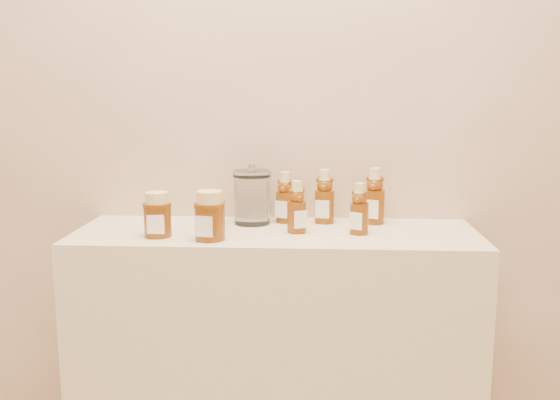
# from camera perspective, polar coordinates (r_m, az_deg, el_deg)

# --- Properties ---
(wall_back) EXTENTS (3.50, 0.02, 2.70)m
(wall_back) POSITION_cam_1_polar(r_m,az_deg,el_deg) (2.01, -0.03, 11.05)
(wall_back) COLOR tan
(wall_back) RESTS_ON ground
(display_table) EXTENTS (1.20, 0.40, 0.90)m
(display_table) POSITION_cam_1_polar(r_m,az_deg,el_deg) (2.01, -0.36, -15.45)
(display_table) COLOR beige
(display_table) RESTS_ON ground
(bear_bottle_back_left) EXTENTS (0.08, 0.08, 0.18)m
(bear_bottle_back_left) POSITION_cam_1_polar(r_m,az_deg,el_deg) (1.97, 0.48, 0.55)
(bear_bottle_back_left) COLOR #592807
(bear_bottle_back_left) RESTS_ON display_table
(bear_bottle_back_mid) EXTENTS (0.08, 0.08, 0.19)m
(bear_bottle_back_mid) POSITION_cam_1_polar(r_m,az_deg,el_deg) (1.96, 4.09, 0.67)
(bear_bottle_back_mid) COLOR #592807
(bear_bottle_back_mid) RESTS_ON display_table
(bear_bottle_back_right) EXTENTS (0.09, 0.09, 0.20)m
(bear_bottle_back_right) POSITION_cam_1_polar(r_m,az_deg,el_deg) (1.97, 8.65, 0.70)
(bear_bottle_back_right) COLOR #592807
(bear_bottle_back_right) RESTS_ON display_table
(bear_bottle_front_left) EXTENTS (0.08, 0.08, 0.17)m
(bear_bottle_front_left) POSITION_cam_1_polar(r_m,az_deg,el_deg) (1.83, 1.54, -0.31)
(bear_bottle_front_left) COLOR #592807
(bear_bottle_front_left) RESTS_ON display_table
(bear_bottle_front_right) EXTENTS (0.08, 0.08, 0.17)m
(bear_bottle_front_right) POSITION_cam_1_polar(r_m,az_deg,el_deg) (1.82, 7.27, -0.48)
(bear_bottle_front_right) COLOR #592807
(bear_bottle_front_right) RESTS_ON display_table
(honey_jar_left) EXTENTS (0.09, 0.09, 0.13)m
(honey_jar_left) POSITION_cam_1_polar(r_m,az_deg,el_deg) (1.82, -11.14, -1.30)
(honey_jar_left) COLOR #592807
(honey_jar_left) RESTS_ON display_table
(honey_jar_back) EXTENTS (0.09, 0.09, 0.12)m
(honey_jar_back) POSITION_cam_1_polar(r_m,az_deg,el_deg) (1.86, -6.17, -1.04)
(honey_jar_back) COLOR #592807
(honey_jar_back) RESTS_ON display_table
(honey_jar_front) EXTENTS (0.11, 0.11, 0.14)m
(honey_jar_front) POSITION_cam_1_polar(r_m,az_deg,el_deg) (1.75, -6.45, -1.42)
(honey_jar_front) COLOR #592807
(honey_jar_front) RESTS_ON display_table
(glass_canister) EXTENTS (0.15, 0.15, 0.18)m
(glass_canister) POSITION_cam_1_polar(r_m,az_deg,el_deg) (1.95, -2.58, 0.47)
(glass_canister) COLOR white
(glass_canister) RESTS_ON display_table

